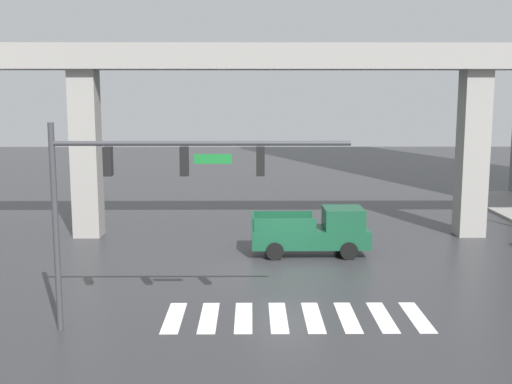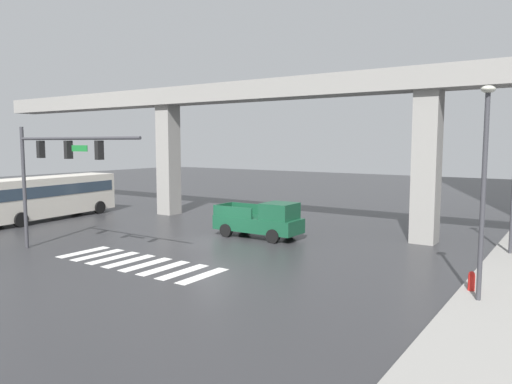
{
  "view_description": "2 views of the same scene",
  "coord_description": "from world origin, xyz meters",
  "px_view_note": "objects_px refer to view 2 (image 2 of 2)",
  "views": [
    {
      "loc": [
        -1.4,
        -24.51,
        7.02
      ],
      "look_at": [
        -1.19,
        3.16,
        2.73
      ],
      "focal_mm": 44.68,
      "sensor_mm": 36.0,
      "label": 1
    },
    {
      "loc": [
        16.45,
        -19.99,
        5.42
      ],
      "look_at": [
        1.12,
        2.68,
        2.62
      ],
      "focal_mm": 34.07,
      "sensor_mm": 36.0,
      "label": 2
    }
  ],
  "objects_px": {
    "pickup_truck": "(262,221)",
    "fire_hydrant": "(471,283)",
    "street_lamp_near_corner": "(484,169)",
    "city_bus": "(46,195)",
    "traffic_signal_mast": "(54,161)"
  },
  "relations": [
    {
      "from": "pickup_truck",
      "to": "fire_hydrant",
      "type": "bearing_deg",
      "value": -20.63
    },
    {
      "from": "pickup_truck",
      "to": "street_lamp_near_corner",
      "type": "height_order",
      "value": "street_lamp_near_corner"
    },
    {
      "from": "city_bus",
      "to": "traffic_signal_mast",
      "type": "distance_m",
      "value": 12.4
    },
    {
      "from": "traffic_signal_mast",
      "to": "street_lamp_near_corner",
      "type": "distance_m",
      "value": 18.57
    },
    {
      "from": "street_lamp_near_corner",
      "to": "fire_hydrant",
      "type": "height_order",
      "value": "street_lamp_near_corner"
    },
    {
      "from": "city_bus",
      "to": "fire_hydrant",
      "type": "xyz_separation_m",
      "value": [
        28.26,
        -1.57,
        -1.29
      ]
    },
    {
      "from": "pickup_truck",
      "to": "traffic_signal_mast",
      "type": "relative_size",
      "value": 0.59
    },
    {
      "from": "city_bus",
      "to": "fire_hydrant",
      "type": "bearing_deg",
      "value": -3.18
    },
    {
      "from": "city_bus",
      "to": "street_lamp_near_corner",
      "type": "bearing_deg",
      "value": -5.1
    },
    {
      "from": "city_bus",
      "to": "traffic_signal_mast",
      "type": "bearing_deg",
      "value": -30.34
    },
    {
      "from": "city_bus",
      "to": "pickup_truck",
      "type": "bearing_deg",
      "value": 10.06
    },
    {
      "from": "fire_hydrant",
      "to": "street_lamp_near_corner",
      "type": "bearing_deg",
      "value": -67.94
    },
    {
      "from": "pickup_truck",
      "to": "city_bus",
      "type": "xyz_separation_m",
      "value": [
        -16.37,
        -2.9,
        0.73
      ]
    },
    {
      "from": "traffic_signal_mast",
      "to": "pickup_truck",
      "type": "bearing_deg",
      "value": 56.56
    },
    {
      "from": "street_lamp_near_corner",
      "to": "traffic_signal_mast",
      "type": "bearing_deg",
      "value": -169.01
    }
  ]
}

